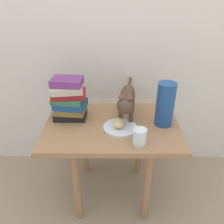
{
  "coord_description": "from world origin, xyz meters",
  "views": [
    {
      "loc": [
        0.01,
        -1.12,
        1.25
      ],
      "look_at": [
        0.0,
        0.0,
        0.63
      ],
      "focal_mm": 36.54,
      "sensor_mm": 36.0,
      "label": 1
    }
  ],
  "objects_px": {
    "plate": "(120,128)",
    "bread_roll": "(119,123)",
    "cat": "(127,99)",
    "book_stack": "(69,100)",
    "side_table": "(112,136)",
    "green_vase": "(165,104)",
    "candle_jar": "(140,137)"
  },
  "relations": [
    {
      "from": "plate",
      "to": "cat",
      "type": "bearing_deg",
      "value": 70.55
    },
    {
      "from": "side_table",
      "to": "plate",
      "type": "bearing_deg",
      "value": -47.21
    },
    {
      "from": "side_table",
      "to": "book_stack",
      "type": "bearing_deg",
      "value": 164.7
    },
    {
      "from": "plate",
      "to": "candle_jar",
      "type": "xyz_separation_m",
      "value": [
        0.09,
        -0.14,
        0.03
      ]
    },
    {
      "from": "plate",
      "to": "bread_roll",
      "type": "height_order",
      "value": "bread_roll"
    },
    {
      "from": "cat",
      "to": "bread_roll",
      "type": "bearing_deg",
      "value": -111.71
    },
    {
      "from": "side_table",
      "to": "plate",
      "type": "height_order",
      "value": "plate"
    },
    {
      "from": "book_stack",
      "to": "plate",
      "type": "bearing_deg",
      "value": -21.66
    },
    {
      "from": "bread_roll",
      "to": "green_vase",
      "type": "bearing_deg",
      "value": 12.85
    },
    {
      "from": "cat",
      "to": "book_stack",
      "type": "xyz_separation_m",
      "value": [
        -0.34,
        0.0,
        -0.01
      ]
    },
    {
      "from": "plate",
      "to": "candle_jar",
      "type": "distance_m",
      "value": 0.17
    },
    {
      "from": "side_table",
      "to": "green_vase",
      "type": "xyz_separation_m",
      "value": [
        0.3,
        0.01,
        0.21
      ]
    },
    {
      "from": "plate",
      "to": "book_stack",
      "type": "height_order",
      "value": "book_stack"
    },
    {
      "from": "book_stack",
      "to": "green_vase",
      "type": "height_order",
      "value": "same"
    },
    {
      "from": "plate",
      "to": "book_stack",
      "type": "relative_size",
      "value": 0.75
    },
    {
      "from": "bread_roll",
      "to": "cat",
      "type": "relative_size",
      "value": 0.17
    },
    {
      "from": "side_table",
      "to": "bread_roll",
      "type": "relative_size",
      "value": 9.7
    },
    {
      "from": "bread_roll",
      "to": "green_vase",
      "type": "xyz_separation_m",
      "value": [
        0.26,
        0.06,
        0.09
      ]
    },
    {
      "from": "plate",
      "to": "green_vase",
      "type": "bearing_deg",
      "value": 12.13
    },
    {
      "from": "cat",
      "to": "candle_jar",
      "type": "xyz_separation_m",
      "value": [
        0.05,
        -0.25,
        -0.09
      ]
    },
    {
      "from": "side_table",
      "to": "green_vase",
      "type": "height_order",
      "value": "green_vase"
    },
    {
      "from": "bread_roll",
      "to": "cat",
      "type": "distance_m",
      "value": 0.16
    },
    {
      "from": "candle_jar",
      "to": "plate",
      "type": "bearing_deg",
      "value": 124.64
    },
    {
      "from": "bread_roll",
      "to": "candle_jar",
      "type": "height_order",
      "value": "candle_jar"
    },
    {
      "from": "plate",
      "to": "book_stack",
      "type": "bearing_deg",
      "value": 158.34
    },
    {
      "from": "cat",
      "to": "book_stack",
      "type": "height_order",
      "value": "book_stack"
    },
    {
      "from": "side_table",
      "to": "green_vase",
      "type": "distance_m",
      "value": 0.36
    },
    {
      "from": "side_table",
      "to": "book_stack",
      "type": "height_order",
      "value": "book_stack"
    },
    {
      "from": "green_vase",
      "to": "cat",
      "type": "bearing_deg",
      "value": 163.52
    },
    {
      "from": "plate",
      "to": "bread_roll",
      "type": "relative_size",
      "value": 2.36
    },
    {
      "from": "plate",
      "to": "bread_roll",
      "type": "distance_m",
      "value": 0.03
    },
    {
      "from": "side_table",
      "to": "candle_jar",
      "type": "height_order",
      "value": "candle_jar"
    }
  ]
}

